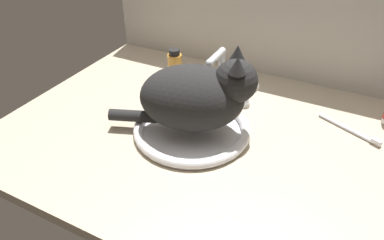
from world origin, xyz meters
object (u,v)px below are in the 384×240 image
amber_bottle (175,69)px  cat (200,96)px  sink_basin (192,129)px  faucet (219,81)px  toothbrush (350,130)px

amber_bottle → cat: bearing=-46.7°
sink_basin → amber_bottle: size_ratio=2.41×
faucet → sink_basin: bearing=-90.0°
toothbrush → faucet: bearing=-177.6°
amber_bottle → toothbrush: (54.60, -0.28, -5.59)cm
faucet → cat: size_ratio=0.52×
sink_basin → amber_bottle: bearing=129.4°
faucet → cat: bearing=-84.1°
sink_basin → faucet: size_ratio=1.62×
cat → amber_bottle: size_ratio=2.87×
faucet → toothbrush: (38.25, 1.57, -6.40)cm
sink_basin → toothbrush: size_ratio=1.85×
cat → toothbrush: bearing=27.5°
sink_basin → cat: 10.67cm
faucet → toothbrush: bearing=2.4°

